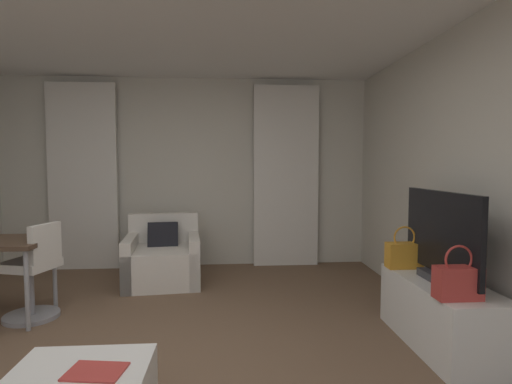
% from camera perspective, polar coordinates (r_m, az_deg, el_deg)
% --- Properties ---
extents(ground_plane, '(12.00, 12.00, 0.00)m').
position_cam_1_polar(ground_plane, '(3.10, -15.10, -23.45)').
color(ground_plane, brown).
extents(wall_window, '(5.12, 0.06, 2.60)m').
position_cam_1_polar(wall_window, '(5.76, -9.63, 2.69)').
color(wall_window, beige).
rests_on(wall_window, ground).
extents(wall_right, '(0.06, 6.12, 2.60)m').
position_cam_1_polar(wall_right, '(3.35, 32.14, 1.33)').
color(wall_right, beige).
rests_on(wall_right, ground).
extents(curtain_left_panel, '(0.90, 0.06, 2.50)m').
position_cam_1_polar(curtain_left_panel, '(5.92, -23.13, 1.98)').
color(curtain_left_panel, silver).
rests_on(curtain_left_panel, ground).
extents(curtain_right_panel, '(0.90, 0.06, 2.50)m').
position_cam_1_polar(curtain_right_panel, '(5.66, 4.24, 2.21)').
color(curtain_right_panel, silver).
rests_on(curtain_right_panel, ground).
extents(armchair, '(0.94, 0.96, 0.80)m').
position_cam_1_polar(armchair, '(5.05, -12.94, -9.26)').
color(armchair, silver).
rests_on(armchair, ground).
extents(desk_chair, '(0.50, 0.50, 0.88)m').
position_cam_1_polar(desk_chair, '(4.30, -28.73, -10.36)').
color(desk_chair, gray).
rests_on(desk_chair, ground).
extents(magazine_open, '(0.31, 0.24, 0.01)m').
position_cam_1_polar(magazine_open, '(2.36, -21.59, -22.39)').
color(magazine_open, '#B73833').
rests_on(magazine_open, coffee_table).
extents(tv_console, '(0.49, 1.18, 0.51)m').
position_cam_1_polar(tv_console, '(3.59, 24.49, -15.30)').
color(tv_console, white).
rests_on(tv_console, ground).
extents(tv_flatscreen, '(0.20, 1.05, 0.70)m').
position_cam_1_polar(tv_flatscreen, '(3.47, 24.54, -5.96)').
color(tv_flatscreen, '#333338').
rests_on(tv_flatscreen, tv_console).
extents(handbag_primary, '(0.30, 0.14, 0.37)m').
position_cam_1_polar(handbag_primary, '(3.81, 20.08, -8.21)').
color(handbag_primary, orange).
rests_on(handbag_primary, tv_console).
extents(handbag_secondary, '(0.30, 0.14, 0.37)m').
position_cam_1_polar(handbag_secondary, '(3.10, 26.50, -11.18)').
color(handbag_secondary, '#B73833').
rests_on(handbag_secondary, tv_console).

